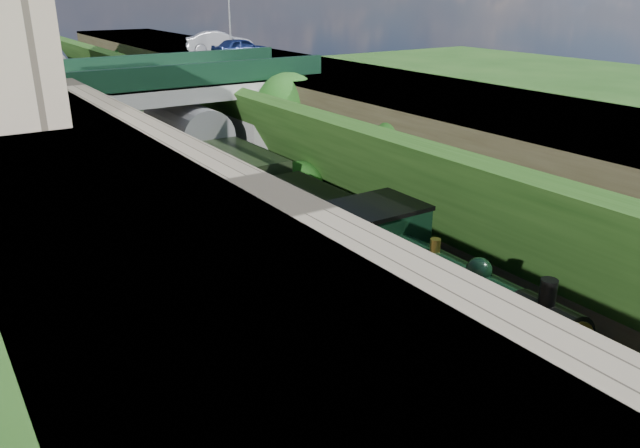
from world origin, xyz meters
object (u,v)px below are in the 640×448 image
(tree, at_px, (289,108))
(locomotive, at_px, (435,294))
(road_bridge, at_px, (178,117))
(car_silver, at_px, (219,42))
(lamppost, at_px, (230,6))
(car_blue, at_px, (241,48))
(tender, at_px, (309,230))

(tree, distance_m, locomotive, 17.67)
(road_bridge, height_order, tree, road_bridge)
(car_silver, bearing_deg, lamppost, -152.48)
(lamppost, xyz_separation_m, car_silver, (-0.23, 1.50, -2.53))
(car_blue, xyz_separation_m, tender, (-6.82, -19.21, -5.33))
(lamppost, relative_size, car_silver, 1.26)
(lamppost, distance_m, car_blue, 3.89)
(tender, bearing_deg, lamppost, 71.30)
(tree, relative_size, car_blue, 1.61)
(lamppost, distance_m, locomotive, 31.27)
(car_blue, relative_size, locomotive, 0.40)
(locomotive, height_order, tender, locomotive)
(road_bridge, xyz_separation_m, car_silver, (7.47, 10.33, 2.96))
(tree, relative_size, lamppost, 1.10)
(tree, distance_m, lamppost, 13.77)
(car_blue, xyz_separation_m, car_silver, (0.40, 4.31, 0.09))
(locomotive, bearing_deg, tender, 90.00)
(road_bridge, distance_m, car_blue, 9.73)
(car_blue, bearing_deg, tree, 159.99)
(tender, bearing_deg, car_blue, 70.46)
(car_blue, height_order, tender, car_blue)
(tree, distance_m, car_blue, 10.25)
(car_silver, relative_size, tender, 0.80)
(road_bridge, relative_size, tree, 2.42)
(road_bridge, height_order, tender, road_bridge)
(road_bridge, xyz_separation_m, lamppost, (7.71, 8.83, 5.49))
(lamppost, height_order, tender, lamppost)
(car_silver, height_order, tender, car_silver)
(tree, relative_size, car_silver, 1.38)
(road_bridge, relative_size, lamppost, 2.67)
(car_blue, bearing_deg, road_bridge, 122.58)
(lamppost, relative_size, tender, 1.00)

